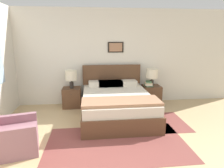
{
  "coord_description": "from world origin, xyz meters",
  "views": [
    {
      "loc": [
        -0.57,
        -2.37,
        1.85
      ],
      "look_at": [
        -0.1,
        1.72,
        0.87
      ],
      "focal_mm": 32.0,
      "sensor_mm": 36.0,
      "label": 1
    }
  ],
  "objects_px": {
    "table_lamp_by_door": "(152,74)",
    "armchair": "(11,136)",
    "table_lamp_near_window": "(71,76)",
    "nightstand_by_door": "(151,95)",
    "bed": "(116,104)",
    "nightstand_near_window": "(72,97)"
  },
  "relations": [
    {
      "from": "nightstand_near_window",
      "to": "bed",
      "type": "bearing_deg",
      "value": -35.78
    },
    {
      "from": "armchair",
      "to": "nightstand_near_window",
      "type": "height_order",
      "value": "armchair"
    },
    {
      "from": "table_lamp_by_door",
      "to": "nightstand_near_window",
      "type": "bearing_deg",
      "value": 179.58
    },
    {
      "from": "bed",
      "to": "table_lamp_near_window",
      "type": "xyz_separation_m",
      "value": [
        -1.09,
        0.78,
        0.54
      ]
    },
    {
      "from": "nightstand_near_window",
      "to": "table_lamp_by_door",
      "type": "relative_size",
      "value": 1.1
    },
    {
      "from": "nightstand_near_window",
      "to": "table_lamp_by_door",
      "type": "height_order",
      "value": "table_lamp_by_door"
    },
    {
      "from": "nightstand_near_window",
      "to": "table_lamp_near_window",
      "type": "height_order",
      "value": "table_lamp_near_window"
    },
    {
      "from": "bed",
      "to": "nightstand_near_window",
      "type": "relative_size",
      "value": 4.0
    },
    {
      "from": "armchair",
      "to": "table_lamp_near_window",
      "type": "xyz_separation_m",
      "value": [
        0.82,
        2.08,
        0.58
      ]
    },
    {
      "from": "bed",
      "to": "table_lamp_near_window",
      "type": "bearing_deg",
      "value": 144.59
    },
    {
      "from": "table_lamp_near_window",
      "to": "table_lamp_by_door",
      "type": "height_order",
      "value": "same"
    },
    {
      "from": "nightstand_near_window",
      "to": "table_lamp_near_window",
      "type": "bearing_deg",
      "value": -65.37
    },
    {
      "from": "armchair",
      "to": "table_lamp_by_door",
      "type": "height_order",
      "value": "table_lamp_by_door"
    },
    {
      "from": "armchair",
      "to": "table_lamp_by_door",
      "type": "xyz_separation_m",
      "value": [
        3.0,
        2.08,
        0.58
      ]
    },
    {
      "from": "nightstand_by_door",
      "to": "armchair",
      "type": "bearing_deg",
      "value": -145.13
    },
    {
      "from": "nightstand_by_door",
      "to": "table_lamp_by_door",
      "type": "height_order",
      "value": "table_lamp_by_door"
    },
    {
      "from": "armchair",
      "to": "nightstand_by_door",
      "type": "xyz_separation_m",
      "value": [
        3.01,
        2.1,
        -0.01
      ]
    },
    {
      "from": "table_lamp_by_door",
      "to": "table_lamp_near_window",
      "type": "bearing_deg",
      "value": 180.0
    },
    {
      "from": "nightstand_near_window",
      "to": "nightstand_by_door",
      "type": "distance_m",
      "value": 2.2
    },
    {
      "from": "nightstand_near_window",
      "to": "table_lamp_near_window",
      "type": "xyz_separation_m",
      "value": [
        0.01,
        -0.02,
        0.59
      ]
    },
    {
      "from": "bed",
      "to": "table_lamp_by_door",
      "type": "bearing_deg",
      "value": 35.44
    },
    {
      "from": "table_lamp_by_door",
      "to": "armchair",
      "type": "bearing_deg",
      "value": -145.23
    }
  ]
}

